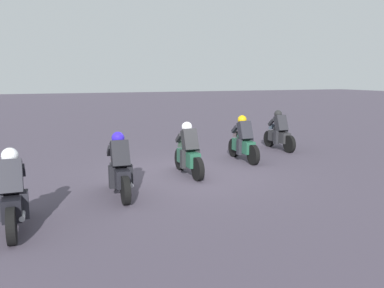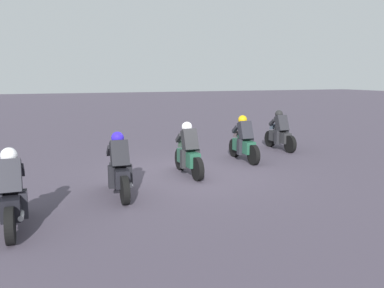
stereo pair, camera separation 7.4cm
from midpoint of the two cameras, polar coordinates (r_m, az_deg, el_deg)
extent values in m
plane|color=#453D4B|center=(11.58, -0.35, -4.30)|extent=(120.00, 120.00, 0.00)
cylinder|color=black|center=(16.33, 11.14, 0.74)|extent=(0.64, 0.16, 0.64)
cylinder|color=black|center=(15.17, 13.87, -0.03)|extent=(0.64, 0.16, 0.64)
cube|color=#28282B|center=(15.72, 12.48, 1.01)|extent=(1.11, 0.35, 0.40)
ellipsoid|color=#28282B|center=(15.76, 12.33, 2.14)|extent=(0.49, 0.31, 0.24)
cube|color=red|center=(15.29, 13.51, 0.82)|extent=(0.06, 0.16, 0.08)
cylinder|color=#A5A5AD|center=(15.54, 13.65, 0.39)|extent=(0.42, 0.11, 0.10)
cube|color=#232327|center=(15.57, 12.75, 2.86)|extent=(0.50, 0.41, 0.66)
sphere|color=black|center=(15.72, 12.36, 4.18)|extent=(0.31, 0.31, 0.30)
cube|color=slate|center=(16.09, 11.57, 2.46)|extent=(0.16, 0.26, 0.23)
cube|color=#232327|center=(15.51, 12.10, 0.92)|extent=(0.18, 0.15, 0.52)
cube|color=#232327|center=(15.73, 13.33, 0.99)|extent=(0.18, 0.15, 0.52)
cube|color=#232327|center=(15.79, 11.46, 3.06)|extent=(0.39, 0.11, 0.31)
cube|color=#232327|center=(15.98, 12.56, 3.10)|extent=(0.39, 0.11, 0.31)
cylinder|color=black|center=(14.08, 6.20, -0.53)|extent=(0.65, 0.17, 0.64)
cylinder|color=black|center=(12.86, 8.89, -1.56)|extent=(0.65, 0.17, 0.64)
cube|color=#21523C|center=(13.43, 7.50, -0.27)|extent=(1.11, 0.37, 0.40)
ellipsoid|color=#21523C|center=(13.47, 7.34, 1.06)|extent=(0.49, 0.32, 0.24)
cube|color=red|center=(12.99, 8.52, -0.54)|extent=(0.07, 0.16, 0.08)
cylinder|color=#A5A5AD|center=(13.22, 8.79, -1.03)|extent=(0.42, 0.12, 0.10)
cube|color=#222229|center=(13.27, 7.74, 1.88)|extent=(0.50, 0.42, 0.66)
sphere|color=gold|center=(13.42, 7.35, 3.43)|extent=(0.31, 0.31, 0.30)
cube|color=#65505A|center=(13.82, 6.60, 1.45)|extent=(0.17, 0.27, 0.23)
cube|color=#222229|center=(13.24, 6.96, -0.40)|extent=(0.19, 0.15, 0.52)
cube|color=#222229|center=(13.42, 8.49, -0.30)|extent=(0.19, 0.15, 0.52)
cube|color=#222229|center=(13.52, 6.33, 2.13)|extent=(0.39, 0.12, 0.31)
cube|color=#222229|center=(13.68, 7.69, 2.19)|extent=(0.39, 0.12, 0.31)
cylinder|color=black|center=(12.08, -1.49, -2.16)|extent=(0.64, 0.15, 0.64)
cylinder|color=black|center=(10.80, 0.99, -3.57)|extent=(0.64, 0.15, 0.64)
cube|color=#21523C|center=(11.40, -0.32, -1.95)|extent=(1.10, 0.34, 0.40)
ellipsoid|color=#21523C|center=(11.44, -0.50, -0.38)|extent=(0.48, 0.31, 0.24)
cube|color=red|center=(10.93, 0.62, -2.34)|extent=(0.06, 0.16, 0.08)
cylinder|color=#A5A5AD|center=(11.16, 1.08, -2.88)|extent=(0.42, 0.11, 0.10)
cube|color=#252527|center=(11.21, -0.15, 0.56)|extent=(0.49, 0.41, 0.66)
sphere|color=silver|center=(11.37, -0.54, 2.42)|extent=(0.30, 0.30, 0.30)
cube|color=#45594C|center=(11.80, -1.18, 0.12)|extent=(0.16, 0.26, 0.23)
cube|color=#252527|center=(11.22, -1.06, -2.13)|extent=(0.18, 0.14, 0.52)
cube|color=#252527|center=(11.36, 0.83, -1.99)|extent=(0.18, 0.14, 0.52)
cube|color=#252527|center=(11.50, -1.66, 0.89)|extent=(0.39, 0.11, 0.31)
cube|color=#252527|center=(11.63, 0.02, 0.98)|extent=(0.39, 0.11, 0.31)
cylinder|color=black|center=(10.28, -10.62, -4.42)|extent=(0.65, 0.17, 0.64)
cylinder|color=black|center=(8.94, -9.29, -6.50)|extent=(0.65, 0.17, 0.64)
cube|color=black|center=(9.57, -10.03, -4.34)|extent=(1.11, 0.37, 0.40)
ellipsoid|color=black|center=(9.60, -10.18, -2.47)|extent=(0.49, 0.32, 0.24)
cube|color=red|center=(9.07, -9.53, -4.96)|extent=(0.07, 0.16, 0.08)
cylinder|color=#A5A5AD|center=(9.29, -8.69, -5.55)|extent=(0.42, 0.12, 0.10)
cube|color=black|center=(9.36, -10.03, -1.39)|extent=(0.50, 0.42, 0.66)
sphere|color=#2D1CCA|center=(9.52, -10.30, 0.86)|extent=(0.31, 0.31, 0.30)
cube|color=#7D664F|center=(9.98, -10.54, -1.78)|extent=(0.17, 0.27, 0.23)
cube|color=black|center=(9.42, -11.12, -4.59)|extent=(0.19, 0.15, 0.52)
cube|color=black|center=(9.48, -8.72, -4.43)|extent=(0.19, 0.15, 0.52)
cube|color=black|center=(9.70, -11.43, -0.93)|extent=(0.39, 0.12, 0.31)
cube|color=black|center=(9.75, -9.34, -0.81)|extent=(0.39, 0.12, 0.31)
cylinder|color=black|center=(8.78, -23.59, -7.49)|extent=(0.64, 0.16, 0.64)
cylinder|color=black|center=(7.45, -24.14, -10.53)|extent=(0.64, 0.16, 0.64)
cube|color=black|center=(8.06, -23.93, -7.67)|extent=(1.11, 0.35, 0.40)
ellipsoid|color=black|center=(8.08, -24.03, -5.43)|extent=(0.49, 0.31, 0.24)
cube|color=red|center=(7.57, -24.15, -8.63)|extent=(0.06, 0.16, 0.08)
cylinder|color=#A5A5AD|center=(7.76, -22.81, -9.27)|extent=(0.42, 0.11, 0.10)
cube|color=black|center=(7.83, -24.22, -4.24)|extent=(0.49, 0.41, 0.66)
sphere|color=silver|center=(7.98, -24.30, -1.50)|extent=(0.31, 0.31, 0.30)
cube|color=#437167|center=(8.46, -23.89, -4.50)|extent=(0.16, 0.26, 0.23)
cube|color=black|center=(7.94, -22.52, -7.85)|extent=(0.18, 0.14, 0.52)
cube|color=black|center=(8.21, -25.33, -3.56)|extent=(0.39, 0.11, 0.31)
cube|color=black|center=(8.19, -22.82, -3.43)|extent=(0.39, 0.11, 0.31)
camera|label=1|loc=(0.04, -89.81, 0.03)|focal=37.60mm
camera|label=2|loc=(0.04, 90.19, -0.03)|focal=37.60mm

